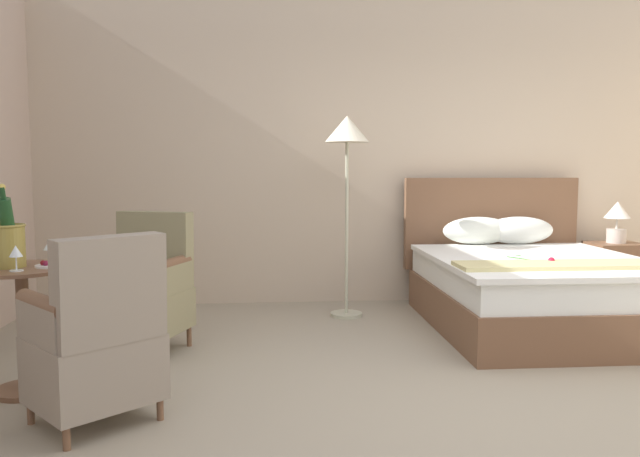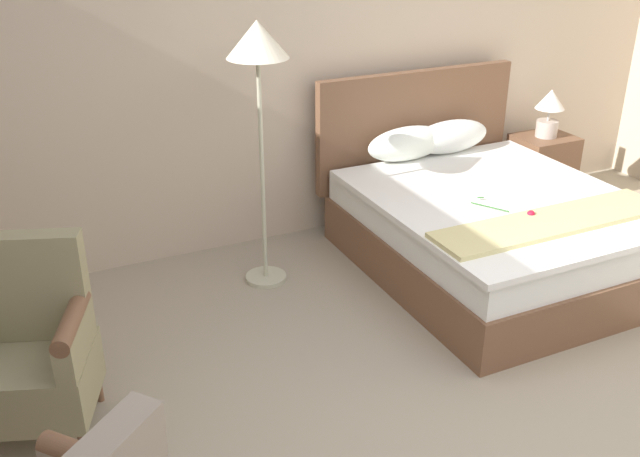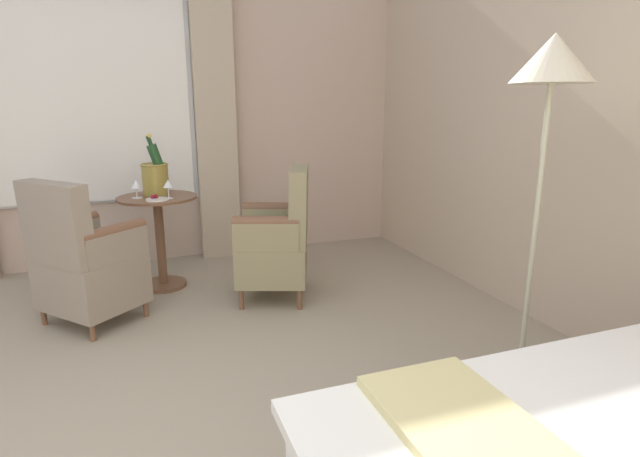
% 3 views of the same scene
% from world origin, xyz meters
% --- Properties ---
extents(wall_headboard_side, '(6.82, 0.12, 3.02)m').
position_xyz_m(wall_headboard_side, '(0.00, 2.85, 1.51)').
color(wall_headboard_side, '#C7B298').
rests_on(wall_headboard_side, ground).
extents(bed, '(1.68, 2.06, 1.21)m').
position_xyz_m(bed, '(0.97, 1.70, 0.34)').
color(bed, brown).
rests_on(bed, ground).
extents(nightstand, '(0.50, 0.40, 0.59)m').
position_xyz_m(nightstand, '(2.12, 2.44, 0.30)').
color(nightstand, brown).
rests_on(nightstand, ground).
extents(bedside_lamp, '(0.24, 0.24, 0.39)m').
position_xyz_m(bedside_lamp, '(2.12, 2.44, 0.83)').
color(bedside_lamp, '#BBACA1').
rests_on(bedside_lamp, nightstand).
extents(floor_lamp_brass, '(0.38, 0.38, 1.75)m').
position_xyz_m(floor_lamp_brass, '(-0.49, 2.17, 1.50)').
color(floor_lamp_brass, '#BCBC9F').
rests_on(floor_lamp_brass, ground).
extents(armchair_by_window, '(0.73, 0.68, 0.98)m').
position_xyz_m(armchair_by_window, '(-2.05, 1.27, 0.44)').
color(armchair_by_window, brown).
rests_on(armchair_by_window, ground).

